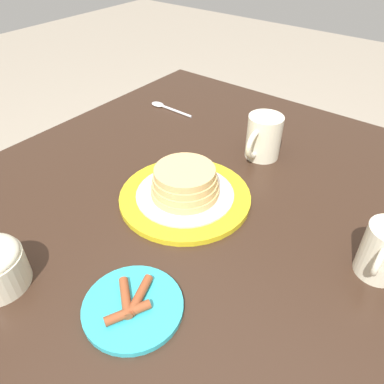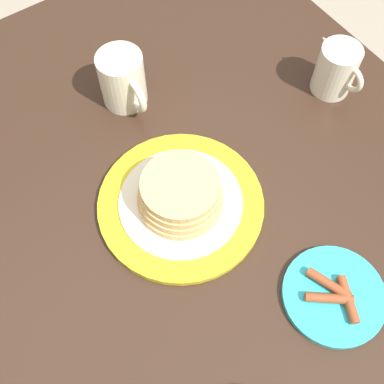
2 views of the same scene
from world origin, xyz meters
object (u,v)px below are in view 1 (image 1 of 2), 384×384
at_px(pancake_plate, 185,190).
at_px(coffee_mug, 263,137).
at_px(spoon, 164,107).
at_px(side_plate_bacon, 133,306).

distance_m(pancake_plate, coffee_mug, 0.24).
xyz_separation_m(pancake_plate, coffee_mug, (-0.24, 0.04, 0.03)).
distance_m(coffee_mug, spoon, 0.36).
xyz_separation_m(side_plate_bacon, coffee_mug, (-0.48, -0.06, 0.04)).
bearing_deg(spoon, coffee_mug, 81.10).
height_order(pancake_plate, spoon, pancake_plate).
distance_m(pancake_plate, spoon, 0.42).
height_order(pancake_plate, side_plate_bacon, pancake_plate).
relative_size(side_plate_bacon, coffee_mug, 1.32).
bearing_deg(spoon, side_plate_bacon, 37.06).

